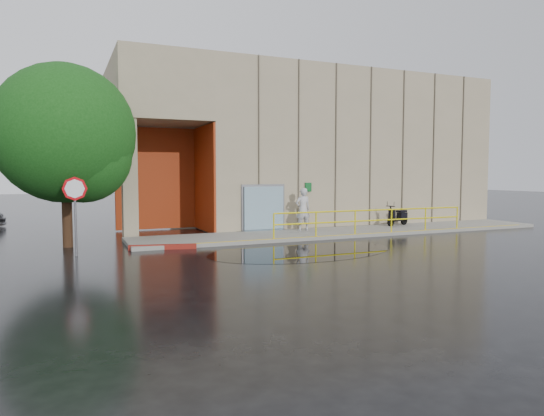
{
  "coord_description": "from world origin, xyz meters",
  "views": [
    {
      "loc": [
        -8.15,
        -14.35,
        2.71
      ],
      "look_at": [
        -0.64,
        3.0,
        1.39
      ],
      "focal_mm": 32.0,
      "sensor_mm": 36.0,
      "label": 1
    }
  ],
  "objects_px": {
    "scooter": "(398,212)",
    "red_curb": "(163,247)",
    "stop_sign": "(75,198)",
    "tree_near": "(69,139)",
    "person": "(303,209)"
  },
  "relations": [
    {
      "from": "scooter",
      "to": "tree_near",
      "type": "relative_size",
      "value": 0.24
    },
    {
      "from": "tree_near",
      "to": "scooter",
      "type": "bearing_deg",
      "value": 0.94
    },
    {
      "from": "person",
      "to": "scooter",
      "type": "relative_size",
      "value": 1.2
    },
    {
      "from": "scooter",
      "to": "red_curb",
      "type": "relative_size",
      "value": 0.67
    },
    {
      "from": "red_curb",
      "to": "tree_near",
      "type": "height_order",
      "value": "tree_near"
    },
    {
      "from": "stop_sign",
      "to": "tree_near",
      "type": "distance_m",
      "value": 3.02
    },
    {
      "from": "person",
      "to": "scooter",
      "type": "height_order",
      "value": "person"
    },
    {
      "from": "person",
      "to": "scooter",
      "type": "xyz_separation_m",
      "value": [
        5.34,
        0.04,
        -0.27
      ]
    },
    {
      "from": "tree_near",
      "to": "red_curb",
      "type": "bearing_deg",
      "value": -32.57
    },
    {
      "from": "stop_sign",
      "to": "tree_near",
      "type": "xyz_separation_m",
      "value": [
        -0.09,
        2.18,
        2.08
      ]
    },
    {
      "from": "person",
      "to": "red_curb",
      "type": "bearing_deg",
      "value": 18.1
    },
    {
      "from": "scooter",
      "to": "tree_near",
      "type": "height_order",
      "value": "tree_near"
    },
    {
      "from": "scooter",
      "to": "person",
      "type": "bearing_deg",
      "value": 163.59
    },
    {
      "from": "scooter",
      "to": "stop_sign",
      "type": "xyz_separation_m",
      "value": [
        -14.98,
        -2.43,
        1.06
      ]
    },
    {
      "from": "stop_sign",
      "to": "red_curb",
      "type": "height_order",
      "value": "stop_sign"
    }
  ]
}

